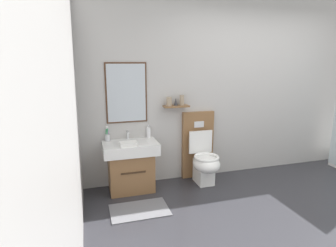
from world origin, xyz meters
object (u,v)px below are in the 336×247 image
at_px(toilet, 202,156).
at_px(folded_hand_towel, 129,144).
at_px(toothbrush_cup, 107,137).
at_px(soap_dispenser, 149,132).
at_px(vanity_sink_left, 131,164).

xyz_separation_m(toilet, folded_hand_towel, (-1.07, -0.13, 0.32)).
bearing_deg(toothbrush_cup, folded_hand_towel, -50.79).
bearing_deg(soap_dispenser, toothbrush_cup, -179.01).
height_order(toilet, toothbrush_cup, toilet).
bearing_deg(toothbrush_cup, soap_dispenser, 0.99).
height_order(toilet, soap_dispenser, toilet).
bearing_deg(vanity_sink_left, soap_dispenser, 30.02).
xyz_separation_m(vanity_sink_left, toilet, (1.03, -0.00, 0.01)).
height_order(toilet, folded_hand_towel, toilet).
xyz_separation_m(toothbrush_cup, soap_dispenser, (0.57, 0.01, 0.02)).
distance_m(soap_dispenser, folded_hand_towel, 0.45).
relative_size(toothbrush_cup, soap_dispenser, 1.11).
relative_size(vanity_sink_left, folded_hand_towel, 3.26).
relative_size(toilet, toothbrush_cup, 4.87).
bearing_deg(soap_dispenser, vanity_sink_left, -149.98).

